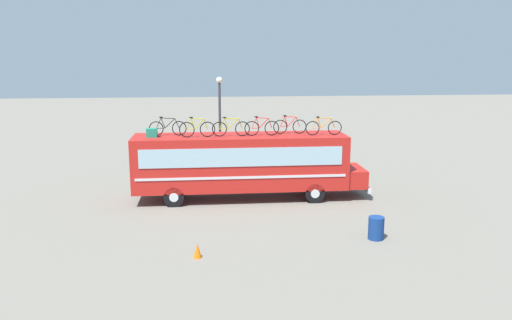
% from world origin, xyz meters
% --- Properties ---
extents(ground_plane, '(120.00, 120.00, 0.00)m').
position_xyz_m(ground_plane, '(0.00, 0.00, 0.00)').
color(ground_plane, slate).
extents(bus, '(11.44, 2.51, 3.17)m').
position_xyz_m(bus, '(0.17, 0.00, 1.83)').
color(bus, red).
rests_on(bus, ground).
extents(luggage_bag_1, '(0.50, 0.39, 0.42)m').
position_xyz_m(luggage_bag_1, '(-4.19, -0.15, 3.38)').
color(luggage_bag_1, '#1E7F66').
rests_on(luggage_bag_1, bus).
extents(rooftop_bicycle_1, '(1.79, 0.44, 0.93)m').
position_xyz_m(rooftop_bicycle_1, '(-3.48, 0.24, 3.56)').
color(rooftop_bicycle_1, black).
rests_on(rooftop_bicycle_1, bus).
extents(rooftop_bicycle_2, '(1.70, 0.44, 0.97)m').
position_xyz_m(rooftop_bicycle_2, '(-2.06, -0.36, 3.57)').
color(rooftop_bicycle_2, black).
rests_on(rooftop_bicycle_2, bus).
extents(rooftop_bicycle_3, '(1.81, 0.44, 0.94)m').
position_xyz_m(rooftop_bicycle_3, '(-0.46, -0.26, 3.56)').
color(rooftop_bicycle_3, black).
rests_on(rooftop_bicycle_3, bus).
extents(rooftop_bicycle_4, '(1.68, 0.44, 0.94)m').
position_xyz_m(rooftop_bicycle_4, '(1.03, -0.19, 3.56)').
color(rooftop_bicycle_4, black).
rests_on(rooftop_bicycle_4, bus).
extents(rooftop_bicycle_5, '(1.66, 0.44, 0.92)m').
position_xyz_m(rooftop_bicycle_5, '(2.48, 0.27, 3.55)').
color(rooftop_bicycle_5, black).
rests_on(rooftop_bicycle_5, bus).
extents(rooftop_bicycle_6, '(1.79, 0.44, 0.91)m').
position_xyz_m(rooftop_bicycle_6, '(4.04, -0.31, 3.55)').
color(rooftop_bicycle_6, black).
rests_on(rooftop_bicycle_6, bus).
extents(trash_bin, '(0.61, 0.61, 0.89)m').
position_xyz_m(trash_bin, '(4.84, -6.23, 0.44)').
color(trash_bin, navy).
rests_on(trash_bin, ground).
extents(traffic_cone, '(0.30, 0.30, 0.54)m').
position_xyz_m(traffic_cone, '(-2.03, -7.45, 0.27)').
color(traffic_cone, orange).
rests_on(traffic_cone, ground).
extents(street_lamp, '(0.35, 0.35, 5.78)m').
position_xyz_m(street_lamp, '(-0.85, 4.20, 3.57)').
color(street_lamp, '#38383D').
rests_on(street_lamp, ground).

